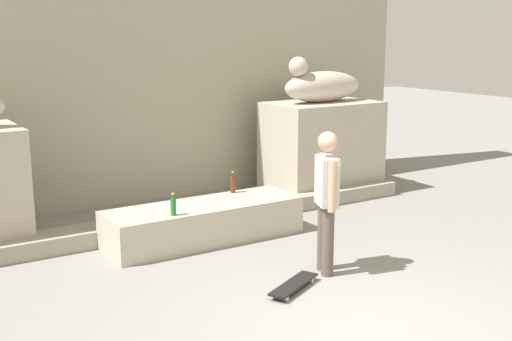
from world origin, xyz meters
TOP-DOWN VIEW (x-y plane):
  - ground_plane at (0.00, 0.00)m, footprint 40.00×40.00m
  - facade_wall at (0.00, 5.94)m, footprint 10.91×0.60m
  - pedestal_right at (2.99, 4.52)m, footprint 1.89×1.20m
  - statue_reclining_right at (2.95, 4.52)m, footprint 1.63×0.67m
  - ledge_block at (0.00, 3.25)m, footprint 2.69×0.85m
  - skater at (0.62, 1.42)m, footprint 0.33×0.50m
  - skateboard at (0.00, 1.18)m, footprint 0.80×0.54m
  - bottle_green at (-0.58, 2.97)m, footprint 0.07×0.07m
  - bottle_brown at (0.65, 3.58)m, footprint 0.07×0.07m
  - stair_step at (0.00, 3.90)m, footprint 7.87×0.50m

SIDE VIEW (x-z plane):
  - ground_plane at x=0.00m, z-range 0.00..0.00m
  - skateboard at x=0.00m, z-range 0.02..0.10m
  - stair_step at x=0.00m, z-range 0.00..0.23m
  - ledge_block at x=0.00m, z-range 0.00..0.50m
  - bottle_green at x=-0.58m, z-range 0.48..0.76m
  - bottle_brown at x=0.65m, z-range 0.48..0.79m
  - pedestal_right at x=2.99m, z-range 0.00..1.59m
  - skater at x=0.62m, z-range 0.09..1.76m
  - statue_reclining_right at x=2.95m, z-range 1.48..2.26m
  - facade_wall at x=0.00m, z-range 0.00..5.34m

